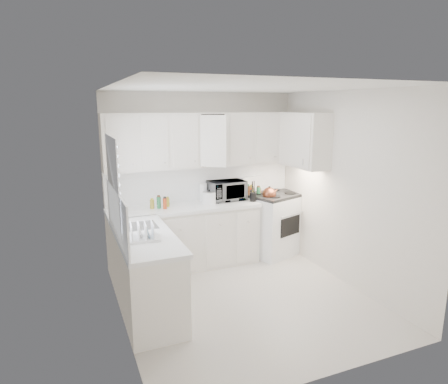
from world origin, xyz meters
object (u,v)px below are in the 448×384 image
utensil_crock (253,191)px  dish_rack (141,230)px  microwave (227,188)px  rice_cooker (209,197)px  tea_kettle (269,193)px  stove (274,215)px

utensil_crock → dish_rack: bearing=-149.8°
microwave → dish_rack: microwave is taller
utensil_crock → rice_cooker: bearing=169.3°
tea_kettle → rice_cooker: bearing=171.5°
stove → dish_rack: stove is taller
dish_rack → utensil_crock: bearing=35.9°
microwave → utensil_crock: microwave is taller
rice_cooker → stove: bearing=1.1°
utensil_crock → dish_rack: size_ratio=0.86×
dish_rack → rice_cooker: bearing=50.5°
rice_cooker → microwave: bearing=19.7°
microwave → dish_rack: size_ratio=1.44×
stove → microwave: size_ratio=2.34×
microwave → utensil_crock: size_ratio=1.68×
rice_cooker → tea_kettle: bearing=-8.5°
microwave → dish_rack: 2.10m
microwave → dish_rack: (-1.60, -1.37, -0.08)m
stove → microwave: (-0.79, 0.11, 0.49)m
microwave → tea_kettle: bearing=-28.8°
stove → microwave: microwave is taller
stove → tea_kettle: size_ratio=4.80×
utensil_crock → dish_rack: 2.24m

